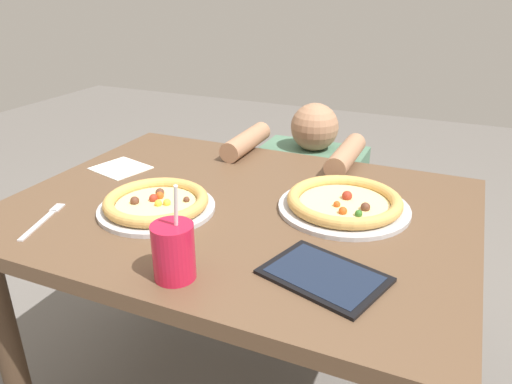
{
  "coord_description": "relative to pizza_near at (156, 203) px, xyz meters",
  "views": [
    {
      "loc": [
        0.53,
        -1.07,
        1.32
      ],
      "look_at": [
        0.04,
        0.04,
        0.78
      ],
      "focal_mm": 34.05,
      "sensor_mm": 36.0,
      "label": 1
    }
  ],
  "objects": [
    {
      "name": "paper_napkin",
      "position": [
        -0.28,
        0.21,
        -0.02
      ],
      "size": [
        0.19,
        0.18,
        0.0
      ],
      "primitive_type": "cube",
      "rotation": [
        0.0,
        0.0,
        -0.27
      ],
      "color": "white",
      "rests_on": "dining_table"
    },
    {
      "name": "diner_seated",
      "position": [
        0.19,
        0.76,
        -0.38
      ],
      "size": [
        0.43,
        0.53,
        0.89
      ],
      "color": "#333847",
      "rests_on": "ground"
    },
    {
      "name": "pizza_near",
      "position": [
        0.0,
        0.0,
        0.0
      ],
      "size": [
        0.31,
        0.31,
        0.04
      ],
      "color": "#B7B7BC",
      "rests_on": "dining_table"
    },
    {
      "name": "tablet",
      "position": [
        0.5,
        -0.13,
        -0.02
      ],
      "size": [
        0.28,
        0.23,
        0.01
      ],
      "color": "black",
      "rests_on": "dining_table"
    },
    {
      "name": "fork",
      "position": [
        -0.23,
        -0.16,
        -0.02
      ],
      "size": [
        0.08,
        0.2,
        0.0
      ],
      "color": "silver",
      "rests_on": "dining_table"
    },
    {
      "name": "drink_cup_colored",
      "position": [
        0.21,
        -0.25,
        0.04
      ],
      "size": [
        0.09,
        0.09,
        0.21
      ],
      "color": "red",
      "rests_on": "dining_table"
    },
    {
      "name": "pizza_far",
      "position": [
        0.45,
        0.2,
        0.0
      ],
      "size": [
        0.35,
        0.35,
        0.04
      ],
      "color": "#B7B7BC",
      "rests_on": "dining_table"
    },
    {
      "name": "dining_table",
      "position": [
        0.18,
        0.12,
        -0.13
      ],
      "size": [
        1.23,
        0.92,
        0.75
      ],
      "color": "brown",
      "rests_on": "ground"
    }
  ]
}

